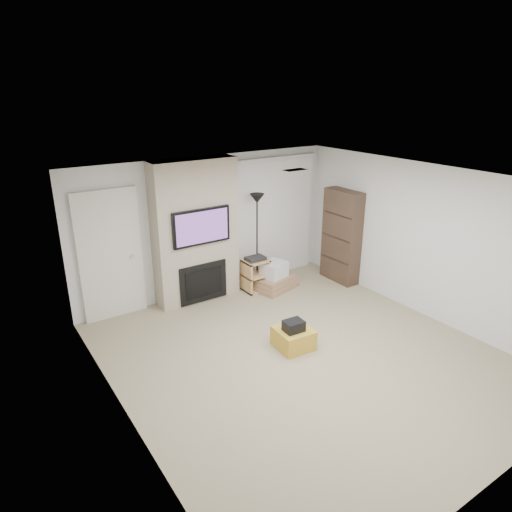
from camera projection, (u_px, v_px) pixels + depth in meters
floor at (303, 356)px, 6.51m from camera, size 5.00×5.50×0.00m
ceiling at (310, 182)px, 5.63m from camera, size 5.00×5.50×0.00m
wall_back at (208, 226)px, 8.21m from camera, size 5.00×0.00×2.50m
wall_front at (511, 378)px, 3.94m from camera, size 5.00×0.00×2.50m
wall_left at (122, 327)px, 4.77m from camera, size 0.00×5.50×2.50m
wall_right at (425, 242)px, 7.38m from camera, size 0.00×5.50×2.50m
hvac_vent at (295, 170)px, 6.47m from camera, size 0.35×0.18×0.01m
ottoman at (293, 338)px, 6.68m from camera, size 0.54×0.54×0.30m
black_bag at (294, 326)px, 6.55m from camera, size 0.30×0.24×0.16m
fireplace_wall at (196, 233)px, 7.87m from camera, size 1.50×0.47×2.50m
entry_door at (110, 256)px, 7.31m from camera, size 1.02×0.11×2.14m
vertical_blinds at (273, 214)px, 8.89m from camera, size 1.98×0.10×2.37m
floor_lamp at (257, 214)px, 8.31m from camera, size 0.27×0.27×1.80m
av_stand at (255, 273)px, 8.50m from camera, size 0.45×0.38×0.66m
box_stack at (274, 278)px, 8.61m from camera, size 0.92×0.78×0.53m
bookshelf at (341, 236)px, 8.76m from camera, size 0.30×0.80×1.80m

